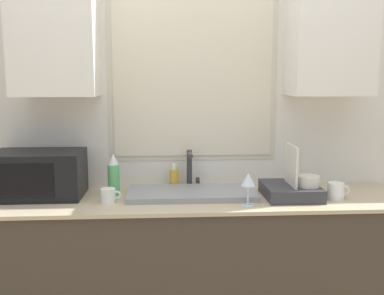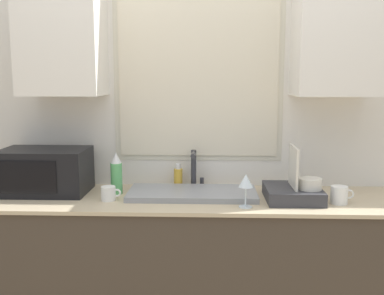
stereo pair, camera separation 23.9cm
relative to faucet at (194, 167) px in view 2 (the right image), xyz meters
name	(u,v)px [view 2 (the right image)]	position (x,y,z in m)	size (l,w,h in m)	color
countertop	(197,276)	(0.02, -0.20, -0.59)	(2.32, 0.59, 0.92)	#42382D
wall_back	(198,108)	(0.02, 0.08, 0.34)	(6.00, 0.38, 2.60)	silver
sink_basin	(192,193)	(0.00, -0.18, -0.12)	(0.71, 0.33, 0.03)	gray
faucet	(194,167)	(0.00, 0.00, 0.00)	(0.08, 0.14, 0.23)	#333338
microwave	(45,171)	(-0.84, -0.14, 0.00)	(0.48, 0.32, 0.25)	black
dish_rack	(295,190)	(0.54, -0.24, -0.08)	(0.29, 0.32, 0.29)	#333338
spray_bottle	(116,174)	(-0.43, -0.14, -0.02)	(0.07, 0.07, 0.24)	#59B266
soap_bottle	(178,177)	(-0.10, 0.01, -0.07)	(0.05, 0.05, 0.14)	gold
mug_near_sink	(109,193)	(-0.45, -0.29, -0.09)	(0.11, 0.08, 0.08)	white
wine_glass	(246,182)	(0.27, -0.39, 0.00)	(0.08, 0.08, 0.17)	silver
mug_by_rack	(339,195)	(0.77, -0.30, -0.08)	(0.12, 0.09, 0.09)	white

